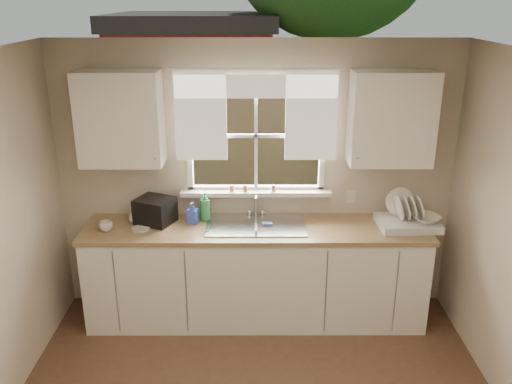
{
  "coord_description": "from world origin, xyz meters",
  "views": [
    {
      "loc": [
        -0.01,
        -2.69,
        2.83
      ],
      "look_at": [
        0.0,
        1.65,
        1.25
      ],
      "focal_mm": 38.0,
      "sensor_mm": 36.0,
      "label": 1
    }
  ],
  "objects_px": {
    "soap_bottle_a": "(205,206)",
    "cup": "(106,226)",
    "black_appliance": "(155,211)",
    "dish_rack": "(407,220)"
  },
  "relations": [
    {
      "from": "soap_bottle_a",
      "to": "black_appliance",
      "type": "distance_m",
      "value": 0.45
    },
    {
      "from": "black_appliance",
      "to": "soap_bottle_a",
      "type": "bearing_deg",
      "value": 31.95
    },
    {
      "from": "black_appliance",
      "to": "dish_rack",
      "type": "bearing_deg",
      "value": 21.47
    },
    {
      "from": "cup",
      "to": "black_appliance",
      "type": "bearing_deg",
      "value": 45.44
    },
    {
      "from": "black_appliance",
      "to": "cup",
      "type": "bearing_deg",
      "value": -131.14
    },
    {
      "from": "soap_bottle_a",
      "to": "black_appliance",
      "type": "height_order",
      "value": "soap_bottle_a"
    },
    {
      "from": "dish_rack",
      "to": "cup",
      "type": "bearing_deg",
      "value": -178.03
    },
    {
      "from": "soap_bottle_a",
      "to": "cup",
      "type": "relative_size",
      "value": 2.44
    },
    {
      "from": "dish_rack",
      "to": "cup",
      "type": "distance_m",
      "value": 2.63
    },
    {
      "from": "soap_bottle_a",
      "to": "black_appliance",
      "type": "relative_size",
      "value": 0.87
    }
  ]
}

